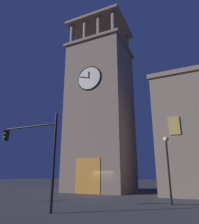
% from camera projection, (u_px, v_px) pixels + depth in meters
% --- Properties ---
extents(ground_plane, '(200.00, 200.00, 0.00)m').
position_uv_depth(ground_plane, '(105.00, 194.00, 23.59)').
color(ground_plane, '#424247').
extents(clocktower, '(8.61, 7.88, 28.12)m').
position_uv_depth(clocktower, '(101.00, 111.00, 30.23)').
color(clocktower, gray).
rests_on(clocktower, ground_plane).
extents(traffic_signal_near, '(4.38, 0.41, 5.74)m').
position_uv_depth(traffic_signal_near, '(36.00, 146.00, 13.25)').
color(traffic_signal_near, black).
rests_on(traffic_signal_near, ground_plane).
extents(street_lamp, '(0.44, 0.44, 4.90)m').
position_uv_depth(street_lamp, '(167.00, 156.00, 15.76)').
color(street_lamp, black).
rests_on(street_lamp, ground_plane).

